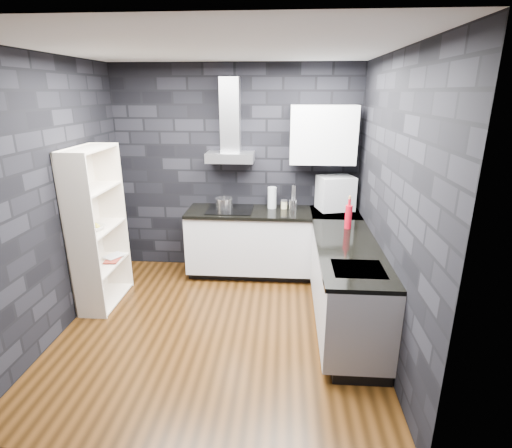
# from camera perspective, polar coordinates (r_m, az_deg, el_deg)

# --- Properties ---
(ground) EXTENTS (3.20, 3.20, 0.00)m
(ground) POSITION_cam_1_polar(r_m,az_deg,el_deg) (4.35, -5.21, -14.41)
(ground) COLOR #3F230C
(ceiling) EXTENTS (3.20, 3.20, 0.00)m
(ceiling) POSITION_cam_1_polar(r_m,az_deg,el_deg) (3.68, -6.53, 23.74)
(ceiling) COLOR white
(wall_back) EXTENTS (3.20, 0.05, 2.70)m
(wall_back) POSITION_cam_1_polar(r_m,az_deg,el_deg) (5.36, -2.82, 7.62)
(wall_back) COLOR black
(wall_back) RESTS_ON ground
(wall_front) EXTENTS (3.20, 0.05, 2.70)m
(wall_front) POSITION_cam_1_polar(r_m,az_deg,el_deg) (2.31, -12.70, -7.81)
(wall_front) COLOR black
(wall_front) RESTS_ON ground
(wall_left) EXTENTS (0.05, 3.20, 2.70)m
(wall_left) POSITION_cam_1_polar(r_m,az_deg,el_deg) (4.38, -27.28, 3.10)
(wall_left) COLOR black
(wall_left) RESTS_ON ground
(wall_right) EXTENTS (0.05, 3.20, 2.70)m
(wall_right) POSITION_cam_1_polar(r_m,az_deg,el_deg) (3.86, 18.71, 2.38)
(wall_right) COLOR black
(wall_right) RESTS_ON ground
(toekick_back) EXTENTS (2.18, 0.50, 0.10)m
(toekick_back) POSITION_cam_1_polar(r_m,az_deg,el_deg) (5.45, 2.28, -6.57)
(toekick_back) COLOR black
(toekick_back) RESTS_ON ground
(toekick_right) EXTENTS (0.50, 1.78, 0.10)m
(toekick_right) POSITION_cam_1_polar(r_m,az_deg,el_deg) (4.41, 12.95, -13.56)
(toekick_right) COLOR black
(toekick_right) RESTS_ON ground
(counter_back_cab) EXTENTS (2.20, 0.60, 0.76)m
(counter_back_cab) POSITION_cam_1_polar(r_m,az_deg,el_deg) (5.25, 2.32, -2.50)
(counter_back_cab) COLOR silver
(counter_back_cab) RESTS_ON ground
(counter_right_cab) EXTENTS (0.60, 1.80, 0.76)m
(counter_right_cab) POSITION_cam_1_polar(r_m,az_deg,el_deg) (4.20, 12.83, -8.58)
(counter_right_cab) COLOR silver
(counter_right_cab) RESTS_ON ground
(counter_back_top) EXTENTS (2.20, 0.62, 0.04)m
(counter_back_top) POSITION_cam_1_polar(r_m,az_deg,el_deg) (5.11, 2.38, 1.65)
(counter_back_top) COLOR black
(counter_back_top) RESTS_ON counter_back_cab
(counter_right_top) EXTENTS (0.62, 1.80, 0.04)m
(counter_right_top) POSITION_cam_1_polar(r_m,az_deg,el_deg) (4.03, 13.08, -3.50)
(counter_right_top) COLOR black
(counter_right_top) RESTS_ON counter_right_cab
(counter_corner_top) EXTENTS (0.62, 0.62, 0.04)m
(counter_corner_top) POSITION_cam_1_polar(r_m,az_deg,el_deg) (5.16, 11.30, 1.46)
(counter_corner_top) COLOR black
(counter_corner_top) RESTS_ON counter_right_cab
(hood_body) EXTENTS (0.60, 0.34, 0.12)m
(hood_body) POSITION_cam_1_polar(r_m,az_deg,el_deg) (5.14, -3.69, 9.51)
(hood_body) COLOR silver
(hood_body) RESTS_ON wall_back
(hood_chimney) EXTENTS (0.24, 0.20, 0.90)m
(hood_chimney) POSITION_cam_1_polar(r_m,az_deg,el_deg) (5.16, -3.70, 15.24)
(hood_chimney) COLOR silver
(hood_chimney) RESTS_ON hood_body
(upper_cabinet) EXTENTS (0.80, 0.35, 0.70)m
(upper_cabinet) POSITION_cam_1_polar(r_m,az_deg,el_deg) (5.07, 9.54, 12.49)
(upper_cabinet) COLOR silver
(upper_cabinet) RESTS_ON wall_back
(cooktop) EXTENTS (0.58, 0.50, 0.01)m
(cooktop) POSITION_cam_1_polar(r_m,az_deg,el_deg) (5.16, -3.74, 2.09)
(cooktop) COLOR black
(cooktop) RESTS_ON counter_back_top
(sink_rim) EXTENTS (0.44, 0.40, 0.01)m
(sink_rim) POSITION_cam_1_polar(r_m,az_deg,el_deg) (3.58, 14.40, -6.27)
(sink_rim) COLOR silver
(sink_rim) RESTS_ON counter_right_top
(pot) EXTENTS (0.23, 0.23, 0.13)m
(pot) POSITION_cam_1_polar(r_m,az_deg,el_deg) (5.16, -4.57, 2.88)
(pot) COLOR silver
(pot) RESTS_ON cooktop
(glass_vase) EXTENTS (0.14, 0.14, 0.28)m
(glass_vase) POSITION_cam_1_polar(r_m,az_deg,el_deg) (5.20, 2.31, 3.78)
(glass_vase) COLOR silver
(glass_vase) RESTS_ON counter_back_top
(storage_jar) EXTENTS (0.11, 0.11, 0.10)m
(storage_jar) POSITION_cam_1_polar(r_m,az_deg,el_deg) (5.21, 4.04, 2.74)
(storage_jar) COLOR #C5BB86
(storage_jar) RESTS_ON counter_back_top
(utensil_crock) EXTENTS (0.13, 0.13, 0.13)m
(utensil_crock) POSITION_cam_1_polar(r_m,az_deg,el_deg) (5.17, 5.30, 2.79)
(utensil_crock) COLOR silver
(utensil_crock) RESTS_ON counter_back_top
(appliance_garage) EXTENTS (0.50, 0.44, 0.43)m
(appliance_garage) POSITION_cam_1_polar(r_m,az_deg,el_deg) (5.19, 11.28, 4.37)
(appliance_garage) COLOR #B1B4B9
(appliance_garage) RESTS_ON counter_back_top
(red_bottle) EXTENTS (0.08, 0.08, 0.26)m
(red_bottle) POSITION_cam_1_polar(r_m,az_deg,el_deg) (4.53, 13.06, 0.99)
(red_bottle) COLOR #AB0A1A
(red_bottle) RESTS_ON counter_right_top
(bookshelf) EXTENTS (0.59, 0.87, 1.80)m
(bookshelf) POSITION_cam_1_polar(r_m,az_deg,el_deg) (4.78, -21.66, -0.61)
(bookshelf) COLOR silver
(bookshelf) RESTS_ON ground
(fruit_bowl) EXTENTS (0.28, 0.28, 0.06)m
(fruit_bowl) POSITION_cam_1_polar(r_m,az_deg,el_deg) (4.70, -22.13, -0.51)
(fruit_bowl) COLOR silver
(fruit_bowl) RESTS_ON bookshelf
(book_red) EXTENTS (0.16, 0.03, 0.22)m
(book_red) POSITION_cam_1_polar(r_m,az_deg,el_deg) (4.98, -20.77, -3.79)
(book_red) COLOR maroon
(book_red) RESTS_ON bookshelf
(book_second) EXTENTS (0.15, 0.10, 0.22)m
(book_second) POSITION_cam_1_polar(r_m,az_deg,el_deg) (5.08, -20.30, -3.04)
(book_second) COLOR #B2B2B2
(book_second) RESTS_ON bookshelf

